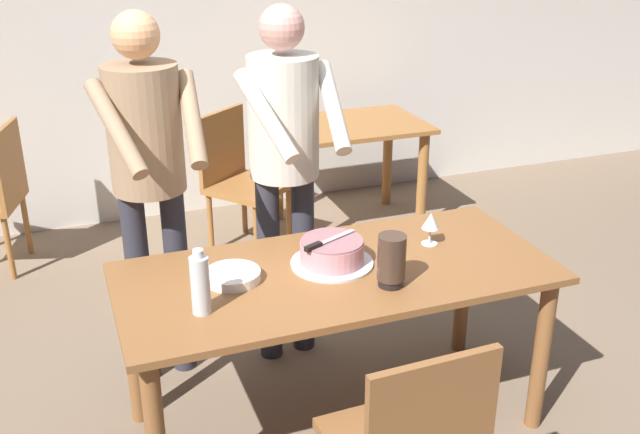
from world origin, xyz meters
The scene contains 13 objects.
ground_plane centered at (0.00, 0.00, 0.00)m, with size 14.00×14.00×0.00m, color #7A6651.
back_wall centered at (0.00, 2.67, 1.35)m, with size 10.00×0.12×2.70m, color silver.
main_dining_table centered at (0.00, 0.00, 0.64)m, with size 1.76×0.79×0.75m.
cake_on_platter centered at (0.00, 0.05, 0.80)m, with size 0.34×0.34×0.11m.
cake_knife centered at (-0.06, 0.02, 0.87)m, with size 0.26×0.13×0.02m.
plate_stack centered at (-0.41, 0.06, 0.77)m, with size 0.22×0.22×0.04m.
wine_glass_near centered at (0.47, 0.09, 0.85)m, with size 0.08×0.08×0.14m.
water_bottle centered at (-0.58, -0.14, 0.86)m, with size 0.07×0.07×0.25m.
hurricane_lamp centered at (0.15, -0.19, 0.86)m, with size 0.11×0.11×0.21m.
person_cutting_cake centered at (-0.02, 0.61, 1.08)m, with size 0.47×0.56×1.72m.
person_standing_beside centered at (-0.63, 0.64, 1.08)m, with size 0.46×0.57×1.72m.
background_table centered at (0.87, 1.97, 0.58)m, with size 1.00×0.70×0.74m.
background_chair_1 centered at (0.08, 1.90, 0.49)m, with size 0.62×0.62×0.90m.
Camera 1 is at (-0.99, -2.48, 2.13)m, focal length 41.83 mm.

